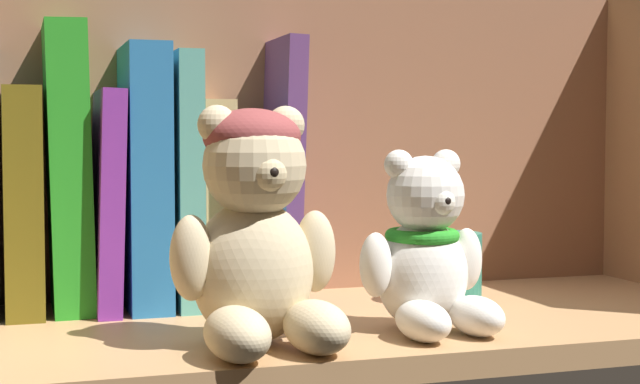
{
  "coord_description": "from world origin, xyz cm",
  "views": [
    {
      "loc": [
        -25.95,
        -74.23,
        17.04
      ],
      "look_at": [
        -2.13,
        0.0,
        12.56
      ],
      "focal_mm": 53.27,
      "sensor_mm": 36.0,
      "label": 1
    }
  ],
  "objects": [
    {
      "name": "shelf_board",
      "position": [
        0.0,
        0.0,
        1.0
      ],
      "size": [
        70.56,
        29.44,
        2.0
      ],
      "primitive_type": "cube",
      "color": "tan",
      "rests_on": "ground"
    },
    {
      "name": "book_4",
      "position": [
        -18.48,
        11.51,
        11.54
      ],
      "size": [
        2.64,
        14.6,
        19.14
      ],
      "primitive_type": "cube",
      "rotation": [
        0.0,
        0.03,
        0.0
      ],
      "color": "#752B97",
      "rests_on": "shelf_board"
    },
    {
      "name": "teddy_bear_smaller",
      "position": [
        4.34,
        -7.02,
        8.03
      ],
      "size": [
        10.43,
        10.74,
        14.12
      ],
      "color": "white",
      "rests_on": "shelf_board"
    },
    {
      "name": "book_3",
      "position": [
        -21.68,
        11.51,
        14.4
      ],
      "size": [
        3.9,
        11.92,
        24.85
      ],
      "primitive_type": "cube",
      "rotation": [
        0.0,
        -0.02,
        0.0
      ],
      "color": "#228C20",
      "rests_on": "shelf_board"
    },
    {
      "name": "book_9",
      "position": [
        -2.44,
        11.51,
        14.08
      ],
      "size": [
        2.62,
        10.87,
        24.21
      ],
      "primitive_type": "cube",
      "rotation": [
        0.0,
        0.03,
        0.0
      ],
      "color": "#5D366F",
      "rests_on": "shelf_board"
    },
    {
      "name": "book_5",
      "position": [
        -15.2,
        11.51,
        13.53
      ],
      "size": [
        3.58,
        14.05,
        23.05
      ],
      "primitive_type": "cube",
      "color": "#236AAB",
      "rests_on": "shelf_board"
    },
    {
      "name": "book_2",
      "position": [
        -25.43,
        11.51,
        11.63
      ],
      "size": [
        3.12,
        12.97,
        19.26
      ],
      "primitive_type": "cube",
      "color": "#5A4F13",
      "rests_on": "shelf_board"
    },
    {
      "name": "teddy_bear_larger",
      "position": [
        -9.59,
        -8.17,
        10.24
      ],
      "size": [
        12.8,
        13.12,
        17.37
      ],
      "color": "beige",
      "rests_on": "shelf_board"
    },
    {
      "name": "book_7",
      "position": [
        -8.85,
        11.51,
        11.2
      ],
      "size": [
        2.82,
        9.04,
        18.39
      ],
      "primitive_type": "cube",
      "color": "tan",
      "rests_on": "shelf_board"
    },
    {
      "name": "pillar_candle",
      "position": [
        11.5,
        3.69,
        5.21
      ],
      "size": [
        5.7,
        5.7,
        6.41
      ],
      "primitive_type": "cylinder",
      "color": "#2D7A66",
      "rests_on": "shelf_board"
    },
    {
      "name": "book_8",
      "position": [
        -5.39,
        11.51,
        10.25
      ],
      "size": [
        3.14,
        14.6,
        16.49
      ],
      "primitive_type": "cube",
      "color": "navy",
      "rests_on": "shelf_board"
    },
    {
      "name": "book_6",
      "position": [
        -11.84,
        11.51,
        13.24
      ],
      "size": [
        2.18,
        13.85,
        22.49
      ],
      "primitive_type": "cube",
      "color": "#53A299",
      "rests_on": "shelf_board"
    },
    {
      "name": "shelf_back_panel",
      "position": [
        0.0,
        15.32,
        16.1
      ],
      "size": [
        72.96,
        1.2,
        32.19
      ],
      "primitive_type": "cube",
      "color": "#946043",
      "rests_on": "ground"
    }
  ]
}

